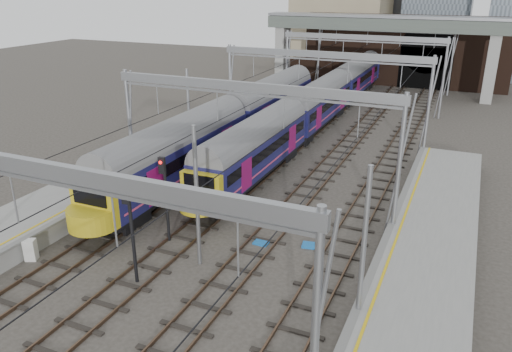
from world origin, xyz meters
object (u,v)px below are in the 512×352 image
at_px(signal_near_left, 165,189).
at_px(relay_cabinet, 31,250).
at_px(train_main, 339,88).
at_px(signal_near_centre, 130,222).
at_px(train_second, 232,123).

bearing_deg(signal_near_left, relay_cabinet, -145.72).
relative_size(train_main, signal_near_centre, 12.14).
xyz_separation_m(signal_near_centre, relay_cabinet, (-5.93, -0.45, -2.53)).
bearing_deg(train_main, train_second, -102.82).
distance_m(signal_near_centre, relay_cabinet, 6.47).
height_order(train_main, relay_cabinet, train_main).
bearing_deg(signal_near_centre, signal_near_left, 92.81).
xyz_separation_m(train_main, signal_near_centre, (0.13, -35.93, 0.74)).
bearing_deg(signal_near_centre, train_second, 94.04).
distance_m(train_main, relay_cabinet, 36.88).
height_order(signal_near_left, relay_cabinet, signal_near_left).
xyz_separation_m(train_second, signal_near_centre, (4.13, -18.36, 0.59)).
distance_m(train_second, signal_near_centre, 18.83).
distance_m(train_second, signal_near_left, 14.82).
relative_size(train_main, train_second, 1.83).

